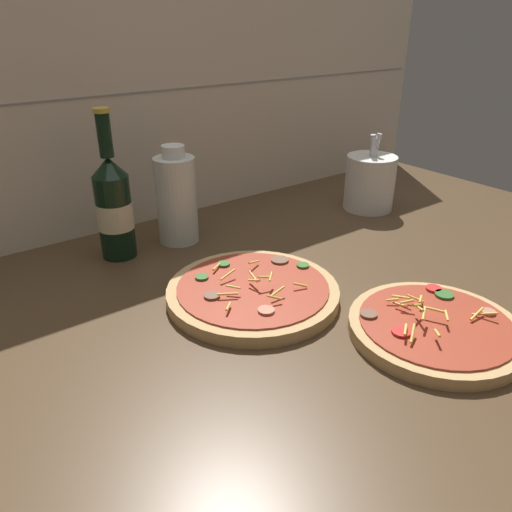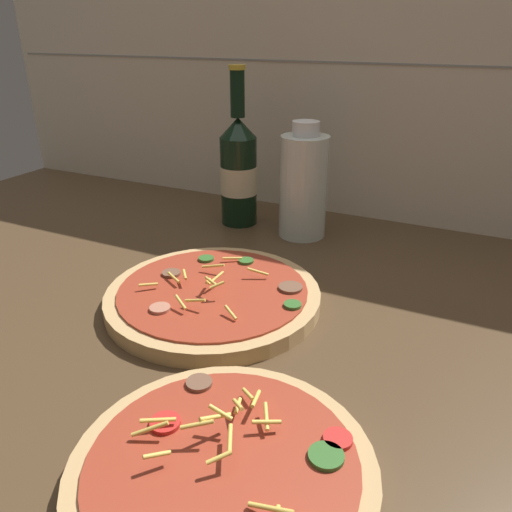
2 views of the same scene
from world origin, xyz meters
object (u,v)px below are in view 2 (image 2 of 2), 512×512
Objects in this scene: pizza_near at (223,470)px; oil_bottle at (303,185)px; beer_bottle at (239,170)px; pizza_far at (213,296)px.

oil_bottle reaches higher than pizza_near.
beer_bottle reaches higher than pizza_near.
pizza_far is (-14.83, 23.93, 0.05)cm from pizza_near.
pizza_far is at bearing 121.79° from pizza_near.
pizza_near is at bearing -63.74° from beer_bottle.
oil_bottle is (12.58, -0.56, -1.00)cm from beer_bottle.
beer_bottle is at bearing 116.26° from pizza_near.
pizza_near is 1.26× the size of oil_bottle.
oil_bottle is at bearing 104.28° from pizza_near.
oil_bottle is (-13.12, 51.53, 7.87)cm from pizza_near.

